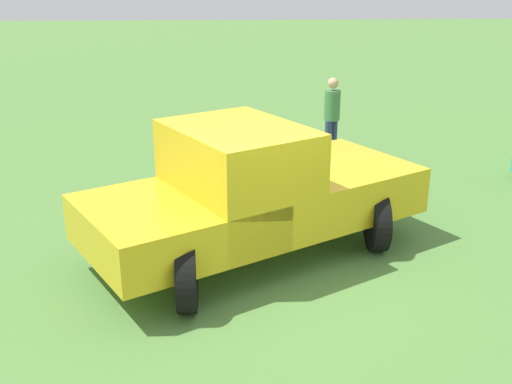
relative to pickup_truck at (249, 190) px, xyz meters
name	(u,v)px	position (x,y,z in m)	size (l,w,h in m)	color
ground_plane	(262,278)	(0.69, 0.14, -0.96)	(80.00, 80.00, 0.00)	#54843D
pickup_truck	(249,190)	(0.00, 0.00, 0.00)	(3.98, 4.94, 1.84)	black
person_visitor	(332,114)	(-4.50, 1.87, -0.03)	(0.45, 0.45, 1.65)	navy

